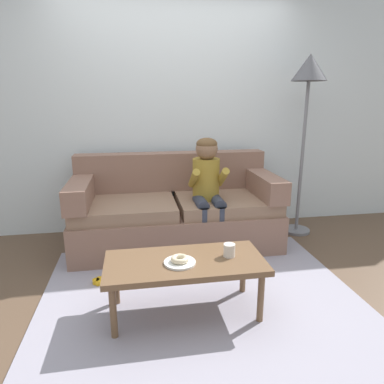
{
  "coord_description": "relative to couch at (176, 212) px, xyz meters",
  "views": [
    {
      "loc": [
        -0.45,
        -2.45,
        1.45
      ],
      "look_at": [
        0.05,
        0.45,
        0.65
      ],
      "focal_mm": 32.02,
      "sensor_mm": 36.0,
      "label": 1
    }
  ],
  "objects": [
    {
      "name": "plate",
      "position": [
        -0.13,
        -1.26,
        0.08
      ],
      "size": [
        0.21,
        0.21,
        0.01
      ],
      "primitive_type": "cylinder",
      "color": "white",
      "rests_on": "coffee_table"
    },
    {
      "name": "couch",
      "position": [
        0.0,
        0.0,
        0.0
      ],
      "size": [
        2.01,
        0.9,
        0.9
      ],
      "color": "#846051",
      "rests_on": "ground"
    },
    {
      "name": "donut",
      "position": [
        -0.13,
        -1.26,
        0.1
      ],
      "size": [
        0.17,
        0.17,
        0.04
      ],
      "primitive_type": "torus",
      "rotation": [
        0.0,
        0.0,
        2.47
      ],
      "color": "beige",
      "rests_on": "plate"
    },
    {
      "name": "ground",
      "position": [
        0.06,
        -0.84,
        -0.33
      ],
      "size": [
        10.0,
        10.0,
        0.0
      ],
      "primitive_type": "plane",
      "color": "brown"
    },
    {
      "name": "toy_controller",
      "position": [
        -0.65,
        -0.73,
        -0.31
      ],
      "size": [
        0.23,
        0.09,
        0.05
      ],
      "rotation": [
        0.0,
        0.0,
        0.34
      ],
      "color": "gold",
      "rests_on": "ground"
    },
    {
      "name": "wall_back",
      "position": [
        0.06,
        0.56,
        1.07
      ],
      "size": [
        8.0,
        0.1,
        2.8
      ],
      "primitive_type": "cube",
      "color": "silver",
      "rests_on": "ground"
    },
    {
      "name": "floor_lamp",
      "position": [
        1.38,
        0.08,
        1.25
      ],
      "size": [
        0.35,
        0.35,
        1.89
      ],
      "color": "slate",
      "rests_on": "ground"
    },
    {
      "name": "person_child",
      "position": [
        0.29,
        -0.2,
        0.34
      ],
      "size": [
        0.34,
        0.58,
        1.1
      ],
      "color": "olive",
      "rests_on": "ground"
    },
    {
      "name": "area_rug",
      "position": [
        0.06,
        -1.09,
        -0.33
      ],
      "size": [
        2.36,
        2.01,
        0.01
      ],
      "primitive_type": "cube",
      "color": "#9993A3",
      "rests_on": "ground"
    },
    {
      "name": "mug",
      "position": [
        0.22,
        -1.21,
        0.12
      ],
      "size": [
        0.08,
        0.08,
        0.09
      ],
      "primitive_type": "cylinder",
      "color": "silver",
      "rests_on": "coffee_table"
    },
    {
      "name": "coffee_table",
      "position": [
        -0.09,
        -1.22,
        0.03
      ],
      "size": [
        1.07,
        0.49,
        0.41
      ],
      "color": "brown",
      "rests_on": "ground"
    }
  ]
}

